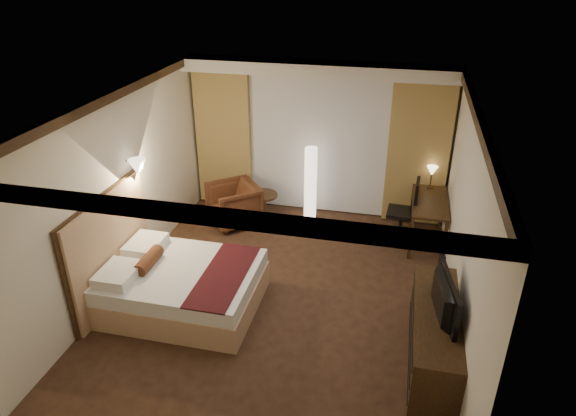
% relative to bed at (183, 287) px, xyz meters
% --- Properties ---
extents(floor, '(4.50, 5.50, 0.01)m').
position_rel_bed_xyz_m(floor, '(1.21, 0.52, -0.29)').
color(floor, '#321D13').
rests_on(floor, ground).
extents(ceiling, '(4.50, 5.50, 0.01)m').
position_rel_bed_xyz_m(ceiling, '(1.21, 0.52, 2.41)').
color(ceiling, white).
rests_on(ceiling, back_wall).
extents(back_wall, '(4.50, 0.02, 2.70)m').
position_rel_bed_xyz_m(back_wall, '(1.21, 3.27, 1.06)').
color(back_wall, silver).
rests_on(back_wall, floor).
extents(left_wall, '(0.02, 5.50, 2.70)m').
position_rel_bed_xyz_m(left_wall, '(-1.04, 0.52, 1.06)').
color(left_wall, silver).
rests_on(left_wall, floor).
extents(right_wall, '(0.02, 5.50, 2.70)m').
position_rel_bed_xyz_m(right_wall, '(3.46, 0.52, 1.06)').
color(right_wall, silver).
rests_on(right_wall, floor).
extents(crown_molding, '(4.50, 5.50, 0.12)m').
position_rel_bed_xyz_m(crown_molding, '(1.21, 0.52, 2.35)').
color(crown_molding, black).
rests_on(crown_molding, ceiling).
extents(soffit, '(4.50, 0.50, 0.20)m').
position_rel_bed_xyz_m(soffit, '(1.21, 3.02, 2.31)').
color(soffit, white).
rests_on(soffit, ceiling).
extents(curtain_sheer, '(2.48, 0.04, 2.45)m').
position_rel_bed_xyz_m(curtain_sheer, '(1.21, 3.19, 0.96)').
color(curtain_sheer, silver).
rests_on(curtain_sheer, back_wall).
extents(curtain_left_drape, '(1.00, 0.14, 2.45)m').
position_rel_bed_xyz_m(curtain_left_drape, '(-0.49, 3.13, 0.96)').
color(curtain_left_drape, tan).
rests_on(curtain_left_drape, back_wall).
extents(curtain_right_drape, '(1.00, 0.14, 2.45)m').
position_rel_bed_xyz_m(curtain_right_drape, '(2.91, 3.13, 0.96)').
color(curtain_right_drape, tan).
rests_on(curtain_right_drape, back_wall).
extents(wall_sconce, '(0.24, 0.24, 0.24)m').
position_rel_bed_xyz_m(wall_sconce, '(-0.88, 0.76, 1.33)').
color(wall_sconce, white).
rests_on(wall_sconce, left_wall).
extents(bed, '(1.96, 1.53, 0.57)m').
position_rel_bed_xyz_m(bed, '(0.00, 0.00, 0.00)').
color(bed, white).
rests_on(bed, floor).
extents(headboard, '(0.12, 1.83, 1.50)m').
position_rel_bed_xyz_m(headboard, '(-0.99, 0.00, 0.46)').
color(headboard, tan).
rests_on(headboard, floor).
extents(armchair, '(1.07, 1.07, 0.81)m').
position_rel_bed_xyz_m(armchair, '(-0.08, 2.35, 0.12)').
color(armchair, '#512318').
rests_on(armchair, floor).
extents(side_table, '(0.49, 0.49, 0.54)m').
position_rel_bed_xyz_m(side_table, '(0.40, 2.52, -0.02)').
color(side_table, black).
rests_on(side_table, floor).
extents(floor_lamp, '(0.29, 0.29, 1.36)m').
position_rel_bed_xyz_m(floor_lamp, '(1.17, 2.79, 0.39)').
color(floor_lamp, white).
rests_on(floor_lamp, floor).
extents(desk, '(0.55, 1.28, 0.75)m').
position_rel_bed_xyz_m(desk, '(3.16, 2.47, 0.09)').
color(desk, black).
rests_on(desk, floor).
extents(desk_lamp, '(0.18, 0.18, 0.34)m').
position_rel_bed_xyz_m(desk_lamp, '(3.16, 2.96, 0.63)').
color(desk_lamp, '#FFD899').
rests_on(desk_lamp, desk).
extents(office_chair, '(0.55, 0.55, 1.09)m').
position_rel_bed_xyz_m(office_chair, '(2.74, 2.42, 0.26)').
color(office_chair, black).
rests_on(office_chair, floor).
extents(dresser, '(0.50, 1.85, 0.72)m').
position_rel_bed_xyz_m(dresser, '(3.21, -0.34, 0.07)').
color(dresser, black).
rests_on(dresser, floor).
extents(television, '(0.72, 1.08, 0.13)m').
position_rel_bed_xyz_m(television, '(3.18, -0.34, 0.72)').
color(television, black).
rests_on(television, dresser).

